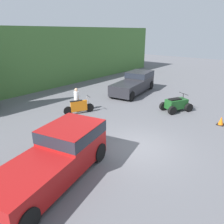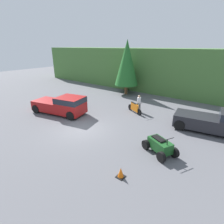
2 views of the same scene
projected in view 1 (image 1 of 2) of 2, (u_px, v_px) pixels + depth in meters
ground_plane at (137, 147)px, 10.81m from camera, size 80.00×80.00×0.00m
pickup_truck_red at (58, 154)px, 8.43m from camera, size 5.51×3.15×1.78m
pickup_truck_second at (135, 82)px, 20.27m from camera, size 5.80×2.90×1.78m
dirt_bike at (79, 107)px, 15.04m from camera, size 2.00×1.09×1.18m
quad_atv at (176, 104)px, 15.54m from camera, size 2.37×1.99×1.23m
rider_person at (77, 99)px, 15.26m from camera, size 0.50×0.50×1.71m
traffic_cone at (221, 121)px, 13.27m from camera, size 0.42×0.42×0.55m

